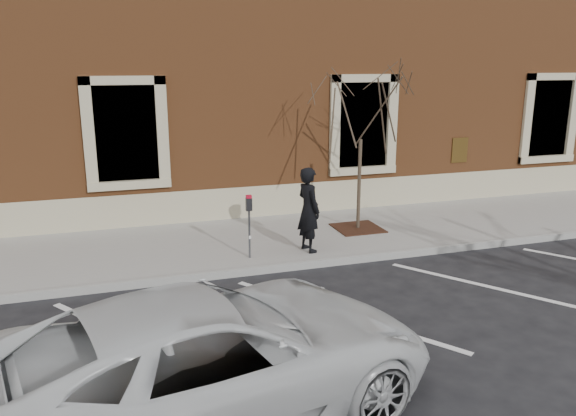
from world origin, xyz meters
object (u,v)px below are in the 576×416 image
object	(u,v)px
man	(309,210)
white_truck	(206,359)
sapling	(361,114)
parking_meter	(249,215)

from	to	relation	value
man	white_truck	xyz separation A→B (m)	(-2.98, -4.87, -0.28)
man	sapling	world-z (taller)	sapling
parking_meter	white_truck	size ratio (longest dim) A/B	0.24
parking_meter	sapling	bearing A→B (deg)	19.79
white_truck	parking_meter	bearing A→B (deg)	-32.83
parking_meter	white_truck	distance (m)	5.11
man	white_truck	distance (m)	5.72
white_truck	sapling	bearing A→B (deg)	-51.05
parking_meter	sapling	world-z (taller)	sapling
man	parking_meter	bearing A→B (deg)	79.49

